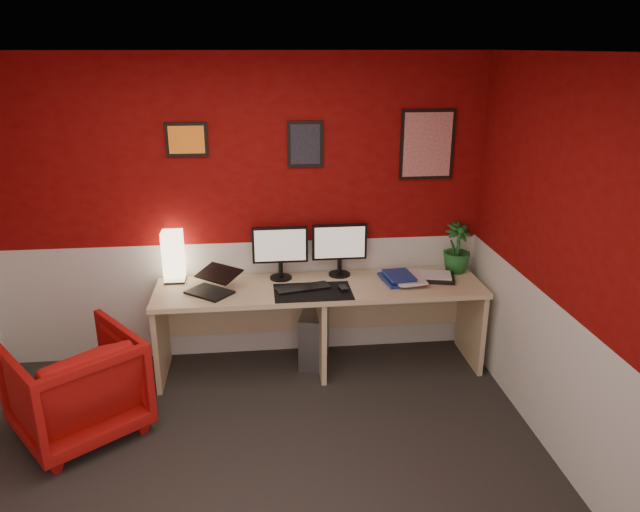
{
  "coord_description": "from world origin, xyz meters",
  "views": [
    {
      "loc": [
        0.14,
        -2.98,
        2.52
      ],
      "look_at": [
        0.6,
        1.21,
        1.05
      ],
      "focal_mm": 33.62,
      "sensor_mm": 36.0,
      "label": 1
    }
  ],
  "objects_px": {
    "desk": "(320,327)",
    "pc_tower": "(314,336)",
    "laptop": "(209,280)",
    "zen_tray": "(432,277)",
    "monitor_right": "(340,242)",
    "potted_plant": "(457,248)",
    "monitor_left": "(280,245)",
    "armchair": "(75,386)",
    "shoji_lamp": "(174,258)"
  },
  "relations": [
    {
      "from": "monitor_left",
      "to": "pc_tower",
      "type": "relative_size",
      "value": 1.29
    },
    {
      "from": "shoji_lamp",
      "to": "monitor_left",
      "type": "distance_m",
      "value": 0.86
    },
    {
      "from": "laptop",
      "to": "potted_plant",
      "type": "xyz_separation_m",
      "value": [
        2.03,
        0.26,
        0.1
      ]
    },
    {
      "from": "monitor_left",
      "to": "armchair",
      "type": "height_order",
      "value": "monitor_left"
    },
    {
      "from": "laptop",
      "to": "monitor_right",
      "type": "xyz_separation_m",
      "value": [
        1.05,
        0.28,
        0.18
      ]
    },
    {
      "from": "monitor_left",
      "to": "laptop",
      "type": "bearing_deg",
      "value": -155.49
    },
    {
      "from": "pc_tower",
      "to": "zen_tray",
      "type": "bearing_deg",
      "value": 9.22
    },
    {
      "from": "desk",
      "to": "monitor_right",
      "type": "height_order",
      "value": "monitor_right"
    },
    {
      "from": "desk",
      "to": "potted_plant",
      "type": "height_order",
      "value": "potted_plant"
    },
    {
      "from": "laptop",
      "to": "monitor_right",
      "type": "height_order",
      "value": "monitor_right"
    },
    {
      "from": "potted_plant",
      "to": "armchair",
      "type": "height_order",
      "value": "potted_plant"
    },
    {
      "from": "zen_tray",
      "to": "pc_tower",
      "type": "xyz_separation_m",
      "value": [
        -0.96,
        0.08,
        -0.52
      ]
    },
    {
      "from": "pc_tower",
      "to": "monitor_right",
      "type": "bearing_deg",
      "value": 36.13
    },
    {
      "from": "shoji_lamp",
      "to": "potted_plant",
      "type": "xyz_separation_m",
      "value": [
        2.32,
        -0.03,
        0.01
      ]
    },
    {
      "from": "monitor_right",
      "to": "desk",
      "type": "bearing_deg",
      "value": -130.69
    },
    {
      "from": "zen_tray",
      "to": "pc_tower",
      "type": "bearing_deg",
      "value": 175.35
    },
    {
      "from": "laptop",
      "to": "zen_tray",
      "type": "xyz_separation_m",
      "value": [
        1.79,
        0.11,
        -0.09
      ]
    },
    {
      "from": "zen_tray",
      "to": "pc_tower",
      "type": "relative_size",
      "value": 0.78
    },
    {
      "from": "shoji_lamp",
      "to": "monitor_left",
      "type": "bearing_deg",
      "value": -2.23
    },
    {
      "from": "monitor_left",
      "to": "pc_tower",
      "type": "height_order",
      "value": "monitor_left"
    },
    {
      "from": "shoji_lamp",
      "to": "monitor_right",
      "type": "height_order",
      "value": "monitor_right"
    },
    {
      "from": "desk",
      "to": "potted_plant",
      "type": "distance_m",
      "value": 1.32
    },
    {
      "from": "pc_tower",
      "to": "shoji_lamp",
      "type": "bearing_deg",
      "value": -171.21
    },
    {
      "from": "zen_tray",
      "to": "potted_plant",
      "type": "xyz_separation_m",
      "value": [
        0.24,
        0.15,
        0.19
      ]
    },
    {
      "from": "laptop",
      "to": "monitor_right",
      "type": "bearing_deg",
      "value": 54.67
    },
    {
      "from": "monitor_right",
      "to": "potted_plant",
      "type": "bearing_deg",
      "value": -1.25
    },
    {
      "from": "zen_tray",
      "to": "potted_plant",
      "type": "height_order",
      "value": "potted_plant"
    },
    {
      "from": "pc_tower",
      "to": "potted_plant",
      "type": "bearing_deg",
      "value": 17.14
    },
    {
      "from": "pc_tower",
      "to": "armchair",
      "type": "relative_size",
      "value": 0.57
    },
    {
      "from": "desk",
      "to": "monitor_right",
      "type": "distance_m",
      "value": 0.71
    },
    {
      "from": "desk",
      "to": "pc_tower",
      "type": "xyz_separation_m",
      "value": [
        -0.04,
        0.12,
        -0.14
      ]
    },
    {
      "from": "laptop",
      "to": "desk",
      "type": "bearing_deg",
      "value": 44.04
    },
    {
      "from": "shoji_lamp",
      "to": "pc_tower",
      "type": "xyz_separation_m",
      "value": [
        1.12,
        -0.1,
        -0.7
      ]
    },
    {
      "from": "shoji_lamp",
      "to": "armchair",
      "type": "distance_m",
      "value": 1.23
    },
    {
      "from": "armchair",
      "to": "desk",
      "type": "bearing_deg",
      "value": 164.67
    },
    {
      "from": "potted_plant",
      "to": "monitor_right",
      "type": "bearing_deg",
      "value": 178.75
    },
    {
      "from": "monitor_right",
      "to": "armchair",
      "type": "relative_size",
      "value": 0.74
    },
    {
      "from": "potted_plant",
      "to": "armchair",
      "type": "relative_size",
      "value": 0.53
    },
    {
      "from": "desk",
      "to": "pc_tower",
      "type": "height_order",
      "value": "desk"
    },
    {
      "from": "laptop",
      "to": "potted_plant",
      "type": "relative_size",
      "value": 0.79
    },
    {
      "from": "shoji_lamp",
      "to": "zen_tray",
      "type": "relative_size",
      "value": 1.14
    },
    {
      "from": "shoji_lamp",
      "to": "pc_tower",
      "type": "relative_size",
      "value": 0.89
    },
    {
      "from": "laptop",
      "to": "potted_plant",
      "type": "height_order",
      "value": "potted_plant"
    },
    {
      "from": "monitor_left",
      "to": "monitor_right",
      "type": "xyz_separation_m",
      "value": [
        0.49,
        0.02,
        0.0
      ]
    },
    {
      "from": "laptop",
      "to": "potted_plant",
      "type": "distance_m",
      "value": 2.05
    },
    {
      "from": "laptop",
      "to": "pc_tower",
      "type": "height_order",
      "value": "laptop"
    },
    {
      "from": "laptop",
      "to": "zen_tray",
      "type": "bearing_deg",
      "value": 43.27
    },
    {
      "from": "desk",
      "to": "monitor_left",
      "type": "distance_m",
      "value": 0.75
    },
    {
      "from": "monitor_left",
      "to": "pc_tower",
      "type": "distance_m",
      "value": 0.84
    },
    {
      "from": "laptop",
      "to": "monitor_right",
      "type": "distance_m",
      "value": 1.1
    }
  ]
}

